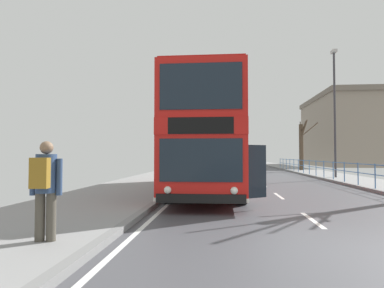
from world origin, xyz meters
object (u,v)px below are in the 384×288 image
Objects in this scene: pedestrian_with_backpack at (45,183)px; street_lamp_far_side at (335,104)px; bare_tree_far_01 at (302,145)px; background_building_00 at (344,131)px; double_decker_bus_main at (209,139)px.

street_lamp_far_side reaches higher than pedestrian_with_backpack.
street_lamp_far_side is at bearing 58.76° from pedestrian_with_backpack.
background_building_00 is at bearing 59.88° from bare_tree_far_01.
bare_tree_far_01 is (0.36, 10.76, -2.42)m from street_lamp_far_side.
pedestrian_with_backpack is 51.11m from background_building_00.
pedestrian_with_backpack is 0.10× the size of background_building_00.
background_building_00 reaches higher than bare_tree_far_01.
bare_tree_far_01 is 0.28× the size of background_building_00.
background_building_00 reaches higher than street_lamp_far_side.
double_decker_bus_main is 2.25× the size of bare_tree_far_01.
double_decker_bus_main is 9.14m from pedestrian_with_backpack.
street_lamp_far_side is 1.74× the size of bare_tree_far_01.
pedestrian_with_backpack is at bearing -105.39° from double_decker_bus_main.
street_lamp_far_side is (10.42, 17.17, 3.87)m from pedestrian_with_backpack.
street_lamp_far_side is 0.48× the size of background_building_00.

